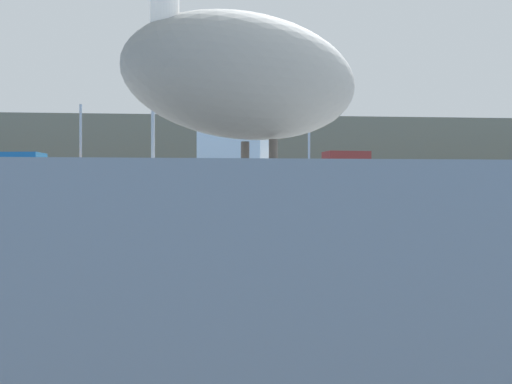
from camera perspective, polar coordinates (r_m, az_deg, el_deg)
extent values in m
cube|color=#7F755B|center=(74.21, -4.75, 2.25)|extent=(140.00, 10.08, 8.30)
cube|color=gray|center=(2.56, -0.60, -8.68)|extent=(2.95, 2.70, 0.86)
ellipsoid|color=slate|center=(2.57, -0.60, 8.71)|extent=(1.03, 0.89, 0.42)
cylinder|color=#4C4742|center=(2.51, 1.31, 2.52)|extent=(0.03, 0.03, 0.13)
cylinder|color=#4C4742|center=(2.63, -0.83, 2.40)|extent=(0.03, 0.03, 0.13)
cube|color=white|center=(23.48, -3.17, -0.84)|extent=(7.08, 4.26, 1.19)
cube|color=silver|center=(23.30, -1.50, 2.60)|extent=(2.47, 2.36, 1.61)
cylinder|color=#B2B2B2|center=(24.25, -7.79, 3.95)|extent=(0.12, 0.12, 2.84)
cube|color=blue|center=(37.05, 6.42, -0.44)|extent=(5.52, 2.30, 1.48)
cube|color=maroon|center=(37.17, 6.83, 1.88)|extent=(2.24, 1.57, 1.52)
cylinder|color=#B2B2B2|center=(36.65, 4.03, 3.78)|extent=(0.12, 0.12, 3.91)
cube|color=orange|center=(36.96, -16.31, -0.42)|extent=(7.39, 3.33, 1.48)
cube|color=#1E6099|center=(37.31, -17.73, 1.78)|extent=(2.75, 2.06, 1.38)
cylinder|color=#B2B2B2|center=(36.41, -13.11, 3.62)|extent=(0.12, 0.12, 3.66)
sphere|color=#E54C19|center=(10.84, 17.75, -2.86)|extent=(0.64, 0.64, 0.64)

